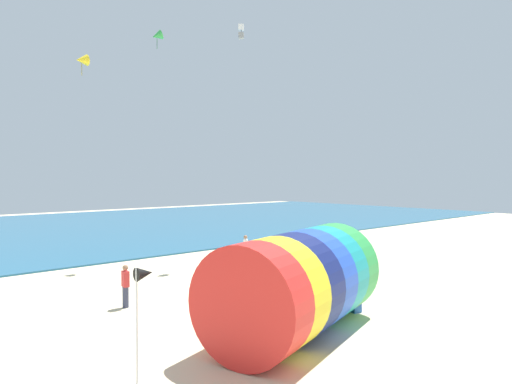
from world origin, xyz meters
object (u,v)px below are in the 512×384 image
(kite_white_box, at_px, (241,31))
(beach_flag, at_px, (144,279))
(giant_inflatable_tube, at_px, (297,283))
(bystander_mid_beach, at_px, (245,249))
(kite_handler, at_px, (347,282))
(kite_yellow_delta, at_px, (82,60))
(cooler_box, at_px, (354,307))
(bystander_near_water, at_px, (125,286))
(bystander_far_left, at_px, (263,267))
(kite_green_delta, at_px, (157,36))

(kite_white_box, bearing_deg, beach_flag, -138.17)
(giant_inflatable_tube, bearing_deg, beach_flag, 177.88)
(kite_white_box, bearing_deg, bystander_mid_beach, -119.45)
(bystander_mid_beach, xyz_separation_m, beach_flag, (-12.05, -10.20, 1.72))
(kite_white_box, xyz_separation_m, bystander_mid_beach, (-0.66, -1.18, -13.24))
(kite_handler, bearing_deg, beach_flag, -173.99)
(kite_handler, distance_m, kite_yellow_delta, 18.68)
(bystander_mid_beach, distance_m, cooler_box, 10.60)
(kite_white_box, height_order, bystander_mid_beach, kite_white_box)
(kite_yellow_delta, relative_size, cooler_box, 2.35)
(kite_white_box, height_order, cooler_box, kite_white_box)
(kite_white_box, bearing_deg, kite_handler, -106.08)
(kite_handler, height_order, bystander_near_water, bystander_near_water)
(kite_handler, distance_m, bystander_near_water, 8.95)
(kite_handler, distance_m, cooler_box, 1.40)
(bystander_near_water, bearing_deg, bystander_mid_beach, 21.73)
(giant_inflatable_tube, relative_size, bystander_far_left, 4.50)
(kite_green_delta, height_order, beach_flag, kite_green_delta)
(kite_white_box, relative_size, beach_flag, 0.31)
(kite_white_box, relative_size, bystander_mid_beach, 0.53)
(bystander_far_left, bearing_deg, kite_white_box, 59.14)
(kite_green_delta, distance_m, kite_yellow_delta, 4.92)
(kite_green_delta, bearing_deg, beach_flag, -120.85)
(kite_handler, distance_m, bystander_far_left, 4.63)
(kite_green_delta, bearing_deg, giant_inflatable_tube, -102.76)
(giant_inflatable_tube, relative_size, cooler_box, 14.54)
(bystander_near_water, bearing_deg, giant_inflatable_tube, -67.15)
(kite_handler, height_order, bystander_mid_beach, bystander_mid_beach)
(cooler_box, bearing_deg, kite_green_delta, 90.54)
(bystander_near_water, bearing_deg, cooler_box, -45.12)
(kite_white_box, relative_size, bystander_far_left, 0.54)
(kite_green_delta, relative_size, bystander_mid_beach, 0.69)
(bystander_far_left, distance_m, beach_flag, 11.00)
(kite_yellow_delta, xyz_separation_m, bystander_far_left, (4.92, -9.63, -10.84))
(bystander_near_water, bearing_deg, kite_white_box, 26.05)
(kite_yellow_delta, bearing_deg, bystander_far_left, -62.95)
(kite_handler, bearing_deg, kite_yellow_delta, 110.65)
(kite_handler, xyz_separation_m, kite_green_delta, (-0.95, 13.66, 12.96))
(giant_inflatable_tube, height_order, kite_handler, giant_inflatable_tube)
(kite_yellow_delta, bearing_deg, giant_inflatable_tube, -86.16)
(giant_inflatable_tube, distance_m, kite_handler, 4.58)
(kite_yellow_delta, bearing_deg, bystander_near_water, -101.28)
(kite_yellow_delta, bearing_deg, kite_white_box, -24.95)
(kite_green_delta, xyz_separation_m, beach_flag, (-8.77, -14.69, -11.20))
(beach_flag, bearing_deg, bystander_far_left, 31.25)
(giant_inflatable_tube, distance_m, bystander_mid_beach, 12.37)
(kite_handler, height_order, kite_green_delta, kite_green_delta)
(bystander_mid_beach, xyz_separation_m, bystander_far_left, (-2.77, -4.57, -0.02))
(bystander_far_left, height_order, beach_flag, beach_flag)
(bystander_near_water, relative_size, beach_flag, 0.58)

